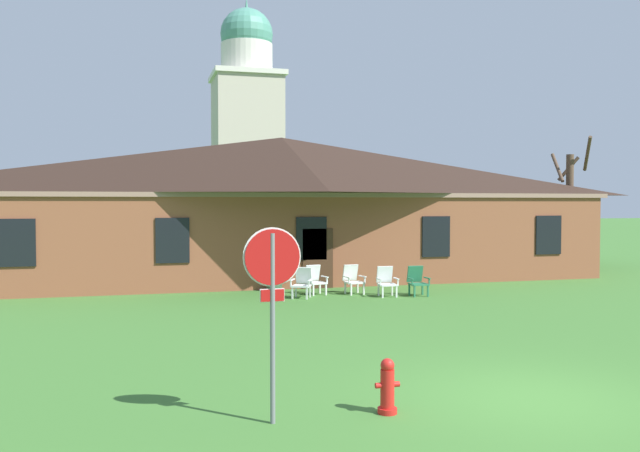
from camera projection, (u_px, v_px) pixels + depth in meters
ground_plane at (533, 400)px, 10.07m from camera, size 200.00×200.00×0.00m
brick_building at (282, 205)px, 27.87m from camera, size 24.66×10.40×5.75m
dome_tower at (247, 131)px, 49.07m from camera, size 5.18×5.18×18.27m
stop_sign at (272, 285)px, 8.93m from camera, size 0.81×0.08×2.67m
lawn_chair_by_porch at (302, 282)px, 20.88m from camera, size 0.82×0.85×0.96m
lawn_chair_near_door at (315, 279)px, 21.67m from camera, size 0.72×0.76×0.96m
lawn_chair_left_end at (353, 279)px, 21.80m from camera, size 0.70×0.74×0.96m
lawn_chair_middle at (386, 281)px, 21.22m from camera, size 0.67×0.70×0.96m
lawn_chair_right_end at (417, 280)px, 21.36m from camera, size 0.65×0.68×0.96m
bare_tree_beside_building at (570, 201)px, 32.20m from camera, size 2.00×1.98×6.18m
fire_hydrant at (387, 387)px, 9.41m from camera, size 0.36×0.28×0.79m
trash_bin at (274, 276)px, 22.49m from camera, size 0.56×0.56×0.98m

